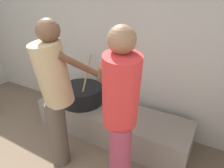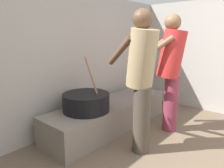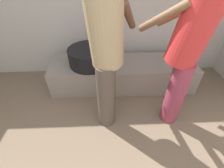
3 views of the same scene
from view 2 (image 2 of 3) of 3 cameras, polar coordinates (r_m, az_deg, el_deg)
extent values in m
cube|color=#ADA8A0|center=(2.98, -15.59, 5.39)|extent=(4.98, 0.20, 1.95)
cube|color=slate|center=(3.15, -0.50, -8.34)|extent=(2.09, 0.60, 0.40)
cylinder|color=black|center=(2.73, -7.00, -4.90)|extent=(0.60, 0.60, 0.23)
cylinder|color=#937047|center=(2.72, -5.54, 1.90)|extent=(0.03, 0.25, 0.51)
cylinder|color=#4C4238|center=(2.49, 8.01, -9.63)|extent=(0.20, 0.20, 0.78)
cylinder|color=tan|center=(2.34, 8.11, 6.88)|extent=(0.41, 0.46, 0.67)
sphere|color=brown|center=(2.34, 8.29, 17.05)|extent=(0.22, 0.22, 0.22)
cylinder|color=brown|center=(2.60, 7.35, 9.03)|extent=(0.23, 0.47, 0.36)
cylinder|color=brown|center=(2.45, 2.20, 8.89)|extent=(0.23, 0.47, 0.36)
cylinder|color=#8C3347|center=(3.13, 15.57, -5.25)|extent=(0.20, 0.20, 0.78)
cylinder|color=red|center=(2.98, 15.82, 7.80)|extent=(0.47, 0.49, 0.67)
sphere|color=brown|center=(2.98, 16.13, 15.77)|extent=(0.22, 0.22, 0.22)
cylinder|color=brown|center=(3.08, 11.02, 9.48)|extent=(0.34, 0.43, 0.36)
cylinder|color=brown|center=(2.81, 11.57, 9.15)|extent=(0.34, 0.43, 0.36)
camera|label=1|loc=(3.37, 43.02, 18.09)|focal=32.23mm
camera|label=3|loc=(1.96, 42.63, 15.73)|focal=24.90mm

